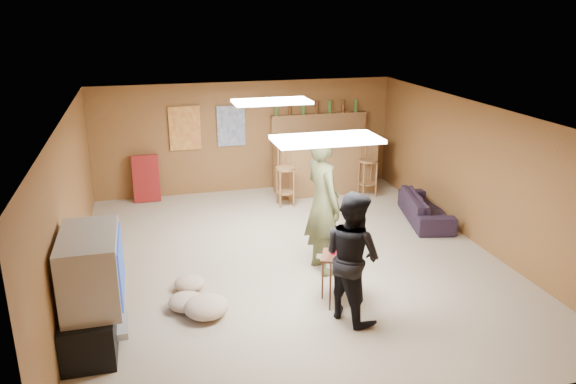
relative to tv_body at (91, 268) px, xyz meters
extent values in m
plane|color=tan|center=(2.65, 1.50, -0.90)|extent=(7.00, 7.00, 0.00)
cube|color=silver|center=(2.65, 1.50, 1.30)|extent=(6.00, 7.00, 0.02)
cube|color=brown|center=(2.65, 5.00, 0.20)|extent=(6.00, 0.02, 2.20)
cube|color=brown|center=(2.65, -2.00, 0.20)|extent=(6.00, 0.02, 2.20)
cube|color=brown|center=(-0.35, 1.50, 0.20)|extent=(0.02, 7.00, 2.20)
cube|color=brown|center=(5.65, 1.50, 0.20)|extent=(0.02, 7.00, 2.20)
cube|color=black|center=(-0.07, 0.00, -0.65)|extent=(0.55, 1.30, 0.50)
cube|color=#B2B2B7|center=(0.15, 0.00, -0.75)|extent=(0.35, 0.50, 0.08)
cube|color=#B2B2B7|center=(0.00, 0.00, 0.00)|extent=(0.60, 1.10, 0.80)
cube|color=navy|center=(0.31, 0.00, 0.00)|extent=(0.02, 0.95, 0.65)
cube|color=brown|center=(4.15, 4.45, -0.35)|extent=(2.00, 0.60, 1.10)
cube|color=#452316|center=(4.15, 4.20, 0.20)|extent=(2.10, 0.12, 0.05)
cube|color=brown|center=(4.15, 4.90, 0.60)|extent=(2.00, 0.18, 0.05)
cube|color=brown|center=(4.15, 4.92, 0.30)|extent=(2.00, 0.14, 0.60)
cube|color=#BF3F26|center=(1.45, 4.96, 0.45)|extent=(0.60, 0.03, 0.85)
cube|color=#334C99|center=(2.35, 4.96, 0.45)|extent=(0.55, 0.03, 0.80)
cube|color=maroon|center=(0.65, 4.80, -0.45)|extent=(0.50, 0.26, 0.91)
cube|color=white|center=(2.65, 0.00, 1.27)|extent=(1.20, 0.60, 0.04)
cube|color=white|center=(2.65, 2.70, 1.27)|extent=(1.20, 0.60, 0.04)
imported|color=brown|center=(2.99, 1.08, 0.10)|extent=(0.59, 0.80, 1.99)
imported|color=black|center=(2.92, -0.22, -0.10)|extent=(0.87, 0.96, 1.59)
imported|color=black|center=(5.35, 2.46, -0.67)|extent=(0.97, 1.70, 0.47)
cube|color=#452316|center=(2.93, 0.12, -0.57)|extent=(0.63, 0.57, 0.66)
cylinder|color=red|center=(2.83, 0.19, -0.19)|extent=(0.10, 0.10, 0.11)
cylinder|color=red|center=(3.02, 0.03, -0.19)|extent=(0.11, 0.11, 0.11)
cylinder|color=#1D148E|center=(3.08, 0.19, -0.19)|extent=(0.11, 0.11, 0.12)
ellipsoid|color=tan|center=(1.23, 0.23, -0.78)|extent=(0.57, 0.57, 0.24)
ellipsoid|color=tan|center=(1.10, 0.97, -0.81)|extent=(0.53, 0.53, 0.18)
ellipsoid|color=tan|center=(1.01, 0.46, -0.80)|extent=(0.56, 0.56, 0.20)
camera|label=1|loc=(0.66, -5.85, 2.69)|focal=35.00mm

